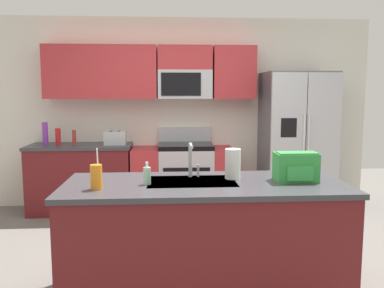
# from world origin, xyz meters

# --- Properties ---
(ground_plane) EXTENTS (9.00, 9.00, 0.00)m
(ground_plane) POSITION_xyz_m (0.00, 0.00, 0.00)
(ground_plane) COLOR #66605B
(ground_plane) RESTS_ON ground
(kitchen_wall_unit) EXTENTS (5.20, 0.43, 2.60)m
(kitchen_wall_unit) POSITION_xyz_m (-0.14, 2.08, 1.47)
(kitchen_wall_unit) COLOR silver
(kitchen_wall_unit) RESTS_ON ground
(back_counter) EXTENTS (1.34, 0.63, 0.90)m
(back_counter) POSITION_xyz_m (-1.39, 1.80, 0.45)
(back_counter) COLOR maroon
(back_counter) RESTS_ON ground
(range_oven) EXTENTS (1.36, 0.61, 1.10)m
(range_oven) POSITION_xyz_m (-0.03, 1.80, 0.44)
(range_oven) COLOR #B7BABF
(range_oven) RESTS_ON ground
(refrigerator) EXTENTS (0.90, 0.76, 1.85)m
(refrigerator) POSITION_xyz_m (1.49, 1.73, 0.93)
(refrigerator) COLOR #4C4F54
(refrigerator) RESTS_ON ground
(island_counter) EXTENTS (2.16, 0.88, 0.90)m
(island_counter) POSITION_xyz_m (0.04, -0.55, 0.45)
(island_counter) COLOR maroon
(island_counter) RESTS_ON ground
(toaster) EXTENTS (0.28, 0.16, 0.18)m
(toaster) POSITION_xyz_m (-0.93, 1.75, 0.99)
(toaster) COLOR #B7BABF
(toaster) RESTS_ON back_counter
(pepper_mill) EXTENTS (0.05, 0.05, 0.19)m
(pepper_mill) POSITION_xyz_m (-1.46, 1.80, 1.00)
(pepper_mill) COLOR #B2332D
(pepper_mill) RESTS_ON back_counter
(bottle_purple) EXTENTS (0.07, 0.07, 0.30)m
(bottle_purple) POSITION_xyz_m (-1.84, 1.81, 1.05)
(bottle_purple) COLOR purple
(bottle_purple) RESTS_ON back_counter
(bottle_red) EXTENTS (0.07, 0.07, 0.22)m
(bottle_red) POSITION_xyz_m (-1.67, 1.80, 1.01)
(bottle_red) COLOR red
(bottle_red) RESTS_ON back_counter
(sink_faucet) EXTENTS (0.08, 0.21, 0.28)m
(sink_faucet) POSITION_xyz_m (-0.06, -0.36, 1.07)
(sink_faucet) COLOR #B7BABF
(sink_faucet) RESTS_ON island_counter
(drink_cup_orange) EXTENTS (0.08, 0.08, 0.30)m
(drink_cup_orange) POSITION_xyz_m (-0.76, -0.72, 0.99)
(drink_cup_orange) COLOR orange
(drink_cup_orange) RESTS_ON island_counter
(soap_dispenser) EXTENTS (0.06, 0.06, 0.17)m
(soap_dispenser) POSITION_xyz_m (-0.40, -0.59, 0.97)
(soap_dispenser) COLOR #A5D8B2
(soap_dispenser) RESTS_ON island_counter
(paper_towel_roll) EXTENTS (0.12, 0.12, 0.24)m
(paper_towel_roll) POSITION_xyz_m (0.27, -0.43, 1.02)
(paper_towel_roll) COLOR white
(paper_towel_roll) RESTS_ON island_counter
(backpack) EXTENTS (0.32, 0.22, 0.23)m
(backpack) POSITION_xyz_m (0.74, -0.55, 1.02)
(backpack) COLOR green
(backpack) RESTS_ON island_counter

